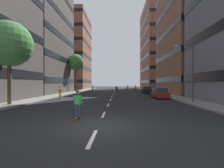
{
  "coord_description": "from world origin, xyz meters",
  "views": [
    {
      "loc": [
        1.04,
        -8.54,
        2.22
      ],
      "look_at": [
        0.0,
        18.43,
        2.07
      ],
      "focal_mm": 26.27,
      "sensor_mm": 36.0,
      "label": 1
    }
  ],
  "objects_px": {
    "parked_car_near": "(146,90)",
    "street_tree_mid": "(76,62)",
    "parked_car_mid": "(160,93)",
    "skater_2": "(117,89)",
    "skater_5": "(127,88)",
    "streetlamp_right": "(189,66)",
    "skater_1": "(92,88)",
    "skater_3": "(78,103)",
    "skater_0": "(60,92)",
    "skater_4": "(135,88)",
    "street_tree_near": "(9,44)"
  },
  "relations": [
    {
      "from": "skater_0",
      "to": "street_tree_mid",
      "type": "bearing_deg",
      "value": 98.53
    },
    {
      "from": "street_tree_near",
      "to": "skater_2",
      "type": "bearing_deg",
      "value": 58.97
    },
    {
      "from": "street_tree_near",
      "to": "skater_4",
      "type": "distance_m",
      "value": 31.62
    },
    {
      "from": "street_tree_mid",
      "to": "skater_5",
      "type": "height_order",
      "value": "street_tree_mid"
    },
    {
      "from": "street_tree_near",
      "to": "skater_4",
      "type": "xyz_separation_m",
      "value": [
        15.2,
        27.26,
        -5.08
      ]
    },
    {
      "from": "parked_car_mid",
      "to": "skater_2",
      "type": "xyz_separation_m",
      "value": [
        -6.44,
        8.77,
        0.32
      ]
    },
    {
      "from": "streetlamp_right",
      "to": "skater_0",
      "type": "relative_size",
      "value": 3.65
    },
    {
      "from": "streetlamp_right",
      "to": "parked_car_near",
      "type": "bearing_deg",
      "value": 96.38
    },
    {
      "from": "skater_2",
      "to": "skater_3",
      "type": "bearing_deg",
      "value": -95.48
    },
    {
      "from": "skater_1",
      "to": "skater_5",
      "type": "xyz_separation_m",
      "value": [
        9.17,
        -1.58,
        0.0
      ]
    },
    {
      "from": "parked_car_mid",
      "to": "streetlamp_right",
      "type": "xyz_separation_m",
      "value": [
        1.93,
        -5.43,
        3.44
      ]
    },
    {
      "from": "skater_5",
      "to": "street_tree_near",
      "type": "bearing_deg",
      "value": -116.85
    },
    {
      "from": "skater_0",
      "to": "skater_3",
      "type": "relative_size",
      "value": 1.0
    },
    {
      "from": "parked_car_mid",
      "to": "street_tree_near",
      "type": "xyz_separation_m",
      "value": [
        -16.8,
        -8.45,
        5.36
      ]
    },
    {
      "from": "parked_car_mid",
      "to": "skater_2",
      "type": "bearing_deg",
      "value": 126.27
    },
    {
      "from": "skater_0",
      "to": "skater_4",
      "type": "distance_m",
      "value": 24.42
    },
    {
      "from": "parked_car_near",
      "to": "parked_car_mid",
      "type": "height_order",
      "value": "same"
    },
    {
      "from": "skater_3",
      "to": "skater_1",
      "type": "bearing_deg",
      "value": 97.44
    },
    {
      "from": "parked_car_near",
      "to": "street_tree_mid",
      "type": "relative_size",
      "value": 0.47
    },
    {
      "from": "parked_car_near",
      "to": "street_tree_mid",
      "type": "height_order",
      "value": "street_tree_mid"
    },
    {
      "from": "parked_car_mid",
      "to": "skater_4",
      "type": "distance_m",
      "value": 18.88
    },
    {
      "from": "parked_car_near",
      "to": "skater_5",
      "type": "distance_m",
      "value": 6.66
    },
    {
      "from": "skater_2",
      "to": "parked_car_mid",
      "type": "bearing_deg",
      "value": -53.73
    },
    {
      "from": "parked_car_mid",
      "to": "skater_5",
      "type": "height_order",
      "value": "skater_5"
    },
    {
      "from": "street_tree_mid",
      "to": "skater_4",
      "type": "bearing_deg",
      "value": 8.67
    },
    {
      "from": "skater_2",
      "to": "skater_0",
      "type": "bearing_deg",
      "value": -124.46
    },
    {
      "from": "skater_2",
      "to": "skater_5",
      "type": "relative_size",
      "value": 1.0
    },
    {
      "from": "skater_5",
      "to": "skater_1",
      "type": "bearing_deg",
      "value": 170.24
    },
    {
      "from": "street_tree_mid",
      "to": "skater_5",
      "type": "distance_m",
      "value": 14.57
    },
    {
      "from": "skater_2",
      "to": "skater_5",
      "type": "bearing_deg",
      "value": 72.57
    },
    {
      "from": "skater_1",
      "to": "skater_3",
      "type": "relative_size",
      "value": 1.0
    },
    {
      "from": "skater_2",
      "to": "streetlamp_right",
      "type": "bearing_deg",
      "value": -59.5
    },
    {
      "from": "skater_2",
      "to": "skater_3",
      "type": "height_order",
      "value": "same"
    },
    {
      "from": "parked_car_near",
      "to": "skater_3",
      "type": "relative_size",
      "value": 2.47
    },
    {
      "from": "skater_0",
      "to": "skater_4",
      "type": "bearing_deg",
      "value": 59.5
    },
    {
      "from": "parked_car_mid",
      "to": "skater_5",
      "type": "distance_m",
      "value": 17.71
    },
    {
      "from": "streetlamp_right",
      "to": "skater_4",
      "type": "bearing_deg",
      "value": 98.27
    },
    {
      "from": "parked_car_near",
      "to": "streetlamp_right",
      "type": "height_order",
      "value": "streetlamp_right"
    },
    {
      "from": "street_tree_near",
      "to": "skater_2",
      "type": "relative_size",
      "value": 4.6
    },
    {
      "from": "parked_car_mid",
      "to": "skater_2",
      "type": "relative_size",
      "value": 2.47
    },
    {
      "from": "street_tree_mid",
      "to": "streetlamp_right",
      "type": "relative_size",
      "value": 1.43
    },
    {
      "from": "skater_5",
      "to": "skater_2",
      "type": "bearing_deg",
      "value": -107.43
    },
    {
      "from": "parked_car_near",
      "to": "skater_1",
      "type": "xyz_separation_m",
      "value": [
        -12.92,
        7.07,
        0.29
      ]
    },
    {
      "from": "street_tree_near",
      "to": "skater_1",
      "type": "distance_m",
      "value": 28.07
    },
    {
      "from": "skater_4",
      "to": "skater_1",
      "type": "bearing_deg",
      "value": 179.6
    },
    {
      "from": "parked_car_near",
      "to": "skater_3",
      "type": "distance_m",
      "value": 27.24
    },
    {
      "from": "parked_car_mid",
      "to": "street_tree_mid",
      "type": "relative_size",
      "value": 0.47
    },
    {
      "from": "street_tree_mid",
      "to": "skater_5",
      "type": "relative_size",
      "value": 5.24
    },
    {
      "from": "street_tree_mid",
      "to": "skater_1",
      "type": "xyz_separation_m",
      "value": [
        3.88,
        2.4,
        -6.44
      ]
    },
    {
      "from": "street_tree_mid",
      "to": "skater_1",
      "type": "relative_size",
      "value": 5.24
    }
  ]
}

